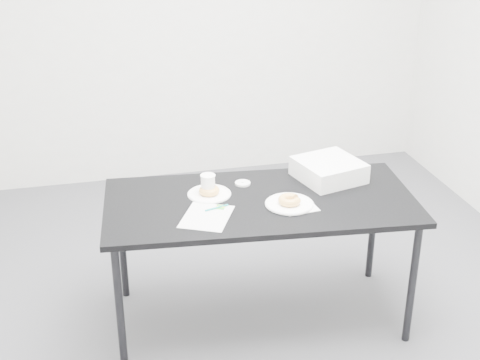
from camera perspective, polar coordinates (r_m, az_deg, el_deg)
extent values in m
plane|color=#4B4C50|center=(3.98, 0.40, -10.80)|extent=(4.00, 4.00, 0.00)
cube|color=silver|center=(5.29, -4.89, 14.14)|extent=(4.00, 0.02, 2.70)
cube|color=black|center=(3.53, 1.75, -1.90)|extent=(1.70, 0.92, 0.03)
cylinder|color=black|center=(3.41, -10.24, -10.71)|extent=(0.04, 0.04, 0.72)
cylinder|color=black|center=(3.96, -10.04, -5.33)|extent=(0.04, 0.04, 0.72)
cylinder|color=black|center=(3.65, 14.49, -8.59)|extent=(0.04, 0.04, 0.72)
cylinder|color=black|center=(4.16, 11.27, -3.84)|extent=(0.04, 0.04, 0.72)
cube|color=white|center=(3.36, -2.87, -3.14)|extent=(0.33, 0.36, 0.00)
cube|color=green|center=(3.44, -1.69, -2.33)|extent=(0.06, 0.06, 0.00)
cylinder|color=#0B837F|center=(3.43, -2.00, -2.38)|extent=(0.13, 0.05, 0.01)
cube|color=white|center=(3.47, 4.95, -2.23)|extent=(0.20, 0.20, 0.00)
cylinder|color=white|center=(3.47, 4.24, -2.05)|extent=(0.25, 0.25, 0.01)
torus|color=gold|center=(3.46, 4.25, -1.71)|extent=(0.12, 0.12, 0.04)
cylinder|color=white|center=(3.58, -2.64, -1.20)|extent=(0.23, 0.23, 0.01)
torus|color=gold|center=(3.57, -2.64, -0.90)|extent=(0.13, 0.13, 0.04)
cylinder|color=white|center=(3.56, -2.75, -0.39)|extent=(0.07, 0.07, 0.11)
cylinder|color=white|center=(3.70, 0.23, -0.28)|extent=(0.09, 0.09, 0.01)
cube|color=white|center=(3.78, 7.58, 0.87)|extent=(0.40, 0.40, 0.11)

